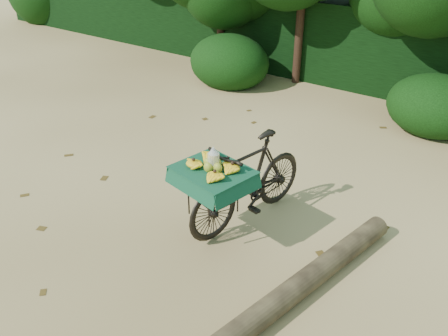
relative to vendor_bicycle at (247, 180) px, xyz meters
The scene contains 6 objects.
ground 0.67m from the vendor_bicycle, behind, with size 80.00×80.00×0.00m, color tan.
vendor_bicycle is the anchor object (origin of this frame).
fallen_log 1.64m from the vendor_bicycle, 41.52° to the right, with size 0.26×0.26×3.58m, color brown.
hedge_backdrop 6.28m from the vendor_bicycle, 92.67° to the left, with size 26.00×1.80×1.80m, color black.
bush_clumps 4.27m from the vendor_bicycle, 87.20° to the left, with size 8.80×1.70×0.90m, color black, non-canonical shape.
leaf_litter 0.91m from the vendor_bicycle, 115.41° to the left, with size 7.00×7.30×0.01m, color #4E3914, non-canonical shape.
Camera 1 is at (3.06, -4.31, 3.70)m, focal length 38.00 mm.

